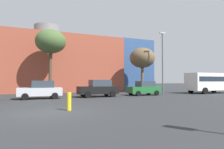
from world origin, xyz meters
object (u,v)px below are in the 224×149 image
Objects in this scene: bare_tree_1 at (51,42)px; street_lamp at (163,59)px; parked_car_3 at (98,88)px; bollard_yellow_0 at (69,101)px; parked_car_4 at (144,88)px; white_bus at (210,81)px; parked_car_2 at (41,90)px; bare_tree_0 at (142,58)px.

street_lamp is (13.73, -3.96, -1.84)m from bare_tree_1.
parked_car_3 reaches higher than bollard_yellow_0.
parked_car_4 is 0.47× the size of street_lamp.
bare_tree_1 is (-9.89, 5.46, 5.61)m from parked_car_4.
white_bus is at bearing 178.67° from parked_car_4.
street_lamp is at bearing -174.36° from parked_car_2.
bare_tree_1 is 14.41m from street_lamp.
white_bus is 0.84× the size of street_lamp.
parked_car_3 is 8.87m from bare_tree_1.
bare_tree_1 is 15.08m from bollard_yellow_0.
bare_tree_1 is at bearing 177.93° from bare_tree_0.
parked_car_3 is at bearing 0.00° from parked_car_4.
parked_car_3 is 15.95m from white_bus.
parked_car_3 is 4.08× the size of bollard_yellow_0.
white_bus is 21.53m from bare_tree_1.
parked_car_4 is at bearing -180.00° from parked_car_2.
parked_car_4 is 0.47× the size of bare_tree_1.
parked_car_2 is at bearing -160.70° from bare_tree_0.
parked_car_2 is at bearing -174.36° from street_lamp.
parked_car_2 is 5.73m from parked_car_3.
bollard_yellow_0 is 17.79m from street_lamp.
bollard_yellow_0 is at bearing -91.97° from bare_tree_1.
parked_car_2 is 0.48× the size of street_lamp.
bare_tree_0 is 19.39m from bollard_yellow_0.
bare_tree_1 is (-20.19, 5.70, 4.81)m from white_bus.
bare_tree_1 is (-4.26, 5.46, 5.54)m from parked_car_3.
parked_car_3 is 10.72m from bare_tree_0.
white_bus is (21.66, -0.24, 0.78)m from parked_car_2.
parked_car_3 is 0.61× the size of white_bus.
parked_car_2 is 0.49× the size of bare_tree_1.
street_lamp is (0.93, -3.50, -0.41)m from bare_tree_0.
parked_car_4 is 12.62m from bare_tree_1.
parked_car_2 is 0.95× the size of parked_car_3.
bare_tree_0 is at bearing -35.34° from white_bus.
street_lamp reaches higher than parked_car_2.
street_lamp is at bearing -75.18° from bare_tree_0.
bare_tree_0 reaches higher than bollard_yellow_0.
parked_car_3 is 0.52× the size of bare_tree_1.
bare_tree_1 reaches higher than parked_car_3.
street_lamp is (9.47, 1.50, 3.70)m from parked_car_3.
bollard_yellow_0 is at bearing -145.14° from street_lamp.
parked_car_3 is 5.63m from parked_car_4.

